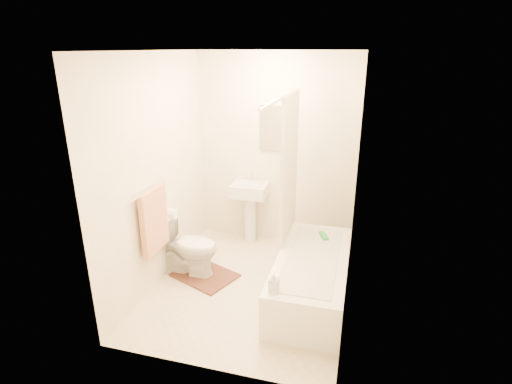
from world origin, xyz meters
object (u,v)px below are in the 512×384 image
(toilet, at_px, (188,246))
(soap_bottle, at_px, (274,282))
(bath_mat, at_px, (205,275))
(sink, at_px, (250,210))
(bathtub, at_px, (312,277))

(toilet, xyz_separation_m, soap_bottle, (1.15, -0.75, 0.19))
(bath_mat, xyz_separation_m, soap_bottle, (0.95, -0.73, 0.52))
(sink, bearing_deg, bathtub, -47.87)
(bath_mat, relative_size, soap_bottle, 3.82)
(toilet, bearing_deg, bath_mat, -94.75)
(bath_mat, bearing_deg, sink, 75.74)
(soap_bottle, bearing_deg, bathtub, 69.49)
(bathtub, distance_m, soap_bottle, 0.77)
(bathtub, xyz_separation_m, soap_bottle, (-0.25, -0.66, 0.31))
(toilet, bearing_deg, soap_bottle, -121.15)
(toilet, distance_m, bath_mat, 0.39)
(toilet, distance_m, sink, 1.06)
(toilet, xyz_separation_m, bathtub, (1.40, -0.09, -0.12))
(bathtub, bearing_deg, sink, 132.18)
(bathtub, height_order, soap_bottle, soap_bottle)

